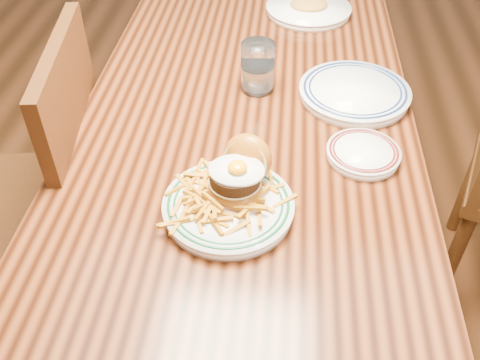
# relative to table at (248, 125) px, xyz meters

# --- Properties ---
(floor) EXTENTS (6.00, 6.00, 0.00)m
(floor) POSITION_rel_table_xyz_m (0.00, 0.00, -0.66)
(floor) COLOR black
(floor) RESTS_ON ground
(table) EXTENTS (0.85, 1.60, 0.75)m
(table) POSITION_rel_table_xyz_m (0.00, 0.00, 0.00)
(table) COLOR black
(table) RESTS_ON floor
(chair_left) EXTENTS (0.51, 0.51, 0.97)m
(chair_left) POSITION_rel_table_xyz_m (-0.55, -0.18, -0.14)
(chair_left) COLOR #3C1F0C
(chair_left) RESTS_ON floor
(main_plate) EXTENTS (0.27, 0.29, 0.13)m
(main_plate) POSITION_rel_table_xyz_m (-0.00, -0.41, 0.12)
(main_plate) COLOR white
(main_plate) RESTS_ON table
(side_plate) EXTENTS (0.17, 0.17, 0.03)m
(side_plate) POSITION_rel_table_xyz_m (0.28, -0.22, 0.10)
(side_plate) COLOR white
(side_plate) RESTS_ON table
(rear_plate) EXTENTS (0.29, 0.29, 0.03)m
(rear_plate) POSITION_rel_table_xyz_m (0.28, 0.03, 0.11)
(rear_plate) COLOR white
(rear_plate) RESTS_ON table
(water_glass) EXTENTS (0.09, 0.09, 0.13)m
(water_glass) POSITION_rel_table_xyz_m (0.02, 0.05, 0.15)
(water_glass) COLOR white
(water_glass) RESTS_ON table
(far_plate) EXTENTS (0.28, 0.28, 0.05)m
(far_plate) POSITION_rel_table_xyz_m (0.16, 0.52, 0.10)
(far_plate) COLOR white
(far_plate) RESTS_ON table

